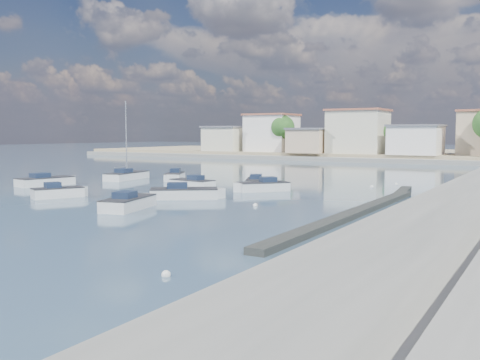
# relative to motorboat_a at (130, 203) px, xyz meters

# --- Properties ---
(ground) EXTENTS (400.00, 400.00, 0.00)m
(ground) POSITION_rel_motorboat_a_xyz_m (7.35, 34.82, -0.38)
(ground) COLOR #304A60
(ground) RESTS_ON ground
(breakwater) EXTENTS (2.00, 31.02, 0.35)m
(breakwater) POSITION_rel_motorboat_a_xyz_m (14.26, 7.51, -0.21)
(breakwater) COLOR black
(breakwater) RESTS_ON ground
(far_shore_land) EXTENTS (160.00, 40.00, 1.40)m
(far_shore_land) POSITION_rel_motorboat_a_xyz_m (7.35, 86.82, 0.32)
(far_shore_land) COLOR gray
(far_shore_land) RESTS_ON ground
(far_shore_quay) EXTENTS (160.00, 2.50, 0.80)m
(far_shore_quay) POSITION_rel_motorboat_a_xyz_m (7.35, 65.82, 0.02)
(far_shore_quay) COLOR slate
(far_shore_quay) RESTS_ON ground
(motorboat_a) EXTENTS (3.15, 5.58, 1.48)m
(motorboat_a) POSITION_rel_motorboat_a_xyz_m (0.00, 0.00, 0.00)
(motorboat_a) COLOR silver
(motorboat_a) RESTS_ON ground
(motorboat_b) EXTENTS (3.14, 4.34, 1.48)m
(motorboat_b) POSITION_rel_motorboat_a_xyz_m (-9.26, 1.97, -0.00)
(motorboat_b) COLOR silver
(motorboat_b) RESTS_ON ground
(motorboat_c) EXTENTS (5.11, 2.37, 1.48)m
(motorboat_c) POSITION_rel_motorboat_a_xyz_m (-4.60, 13.39, 0.00)
(motorboat_c) COLOR silver
(motorboat_c) RESTS_ON ground
(motorboat_d) EXTENTS (4.39, 4.58, 1.48)m
(motorboat_d) POSITION_rel_motorboat_a_xyz_m (2.44, 14.38, -0.00)
(motorboat_d) COLOR silver
(motorboat_d) RESTS_ON ground
(motorboat_e) EXTENTS (3.18, 6.22, 1.48)m
(motorboat_e) POSITION_rel_motorboat_a_xyz_m (-18.48, 8.36, -0.00)
(motorboat_e) COLOR silver
(motorboat_e) RESTS_ON ground
(motorboat_f) EXTENTS (3.49, 4.84, 1.48)m
(motorboat_f) POSITION_rel_motorboat_a_xyz_m (0.13, 17.72, -0.00)
(motorboat_f) COLOR silver
(motorboat_f) RESTS_ON ground
(motorboat_g) EXTENTS (3.67, 4.84, 1.48)m
(motorboat_g) POSITION_rel_motorboat_a_xyz_m (-11.13, 19.36, 0.00)
(motorboat_g) COLOR silver
(motorboat_g) RESTS_ON ground
(motorboat_h) EXTENTS (5.53, 4.79, 1.48)m
(motorboat_h) POSITION_rel_motorboat_a_xyz_m (-0.02, 6.72, -0.00)
(motorboat_h) COLOR silver
(motorboat_h) RESTS_ON ground
(sailboat) EXTENTS (3.21, 7.05, 9.00)m
(sailboat) POSITION_rel_motorboat_a_xyz_m (-16.42, 17.74, 0.03)
(sailboat) COLOR silver
(sailboat) RESTS_ON ground
(mooring_buoys) EXTENTS (13.86, 39.44, 0.34)m
(mooring_buoys) POSITION_rel_motorboat_a_xyz_m (13.68, 10.27, -0.33)
(mooring_buoys) COLOR white
(mooring_buoys) RESTS_ON ground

